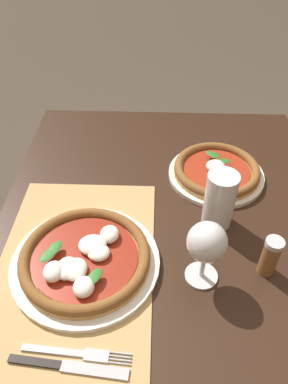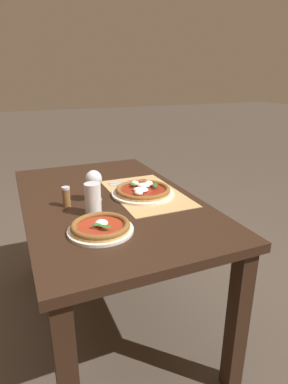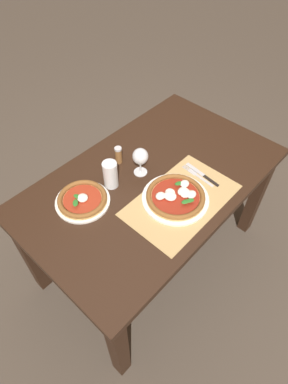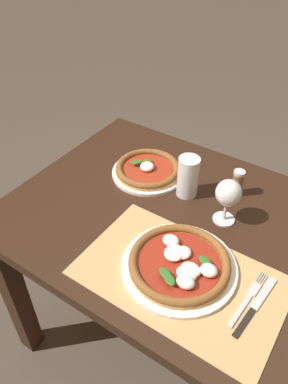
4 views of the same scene
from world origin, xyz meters
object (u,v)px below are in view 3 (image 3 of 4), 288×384
Objects in this scene: pizza_near at (176,196)px; fork at (198,176)px; knife at (202,174)px; pint_glass at (111,175)px; pizza_far at (82,200)px; pepper_shaker at (118,155)px; wine_glass at (140,157)px.

fork is (0.20, 0.01, -0.02)m from pizza_near.
pint_glass is at bearing 140.88° from knife.
knife is (0.53, -0.31, -0.01)m from pizza_far.
knife is at bearing 0.76° from pizza_near.
knife is 0.45m from pepper_shaker.
fork is at bearing 154.58° from knife.
pepper_shaker is (-0.20, 0.37, 0.04)m from fork.
wine_glass reaches higher than pizza_near.
pint_glass reaches higher than pizza_far.
pizza_far is 1.69× the size of wine_glass.
wine_glass is at bearing 129.11° from knife.
pizza_far is at bearing 134.91° from pizza_near.
wine_glass reaches higher than pizza_far.
pizza_near is 0.44m from pizza_far.
wine_glass is 0.31m from fork.
fork is at bearing 4.11° from pizza_near.
pizza_near is 1.49× the size of knife.
fork is at bearing -53.07° from wine_glass.
pizza_far reaches higher than knife.
pizza_far is at bearing 168.90° from wine_glass.
wine_glass reaches higher than pepper_shaker.
pizza_near reaches higher than pizza_far.
fork is (0.51, -0.30, -0.01)m from pizza_far.
pint_glass is 1.49× the size of pepper_shaker.
pint_glass reaches higher than knife.
wine_glass reaches higher than knife.
pint_glass is 0.17m from pepper_shaker.
pepper_shaker reaches higher than knife.
pint_glass reaches higher than pizza_near.
pint_glass is (-0.16, 0.05, -0.04)m from wine_glass.
pizza_far reaches higher than fork.
pint_glass is at bearing 115.57° from pizza_near.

